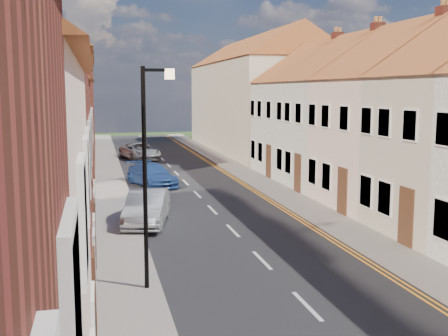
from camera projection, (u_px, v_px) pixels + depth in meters
name	position (u px, v px, depth m)	size (l,w,h in m)	color
road	(212.00, 210.00, 25.95)	(7.00, 90.00, 0.02)	black
pavement_left	(116.00, 214.00, 24.97)	(1.80, 90.00, 0.12)	gray
pavement_right	(302.00, 205.00, 26.91)	(1.80, 90.00, 0.12)	gray
cottage_r_pink	(411.00, 112.00, 26.32)	(8.30, 6.00, 9.00)	beige
cottage_r_white_far	(359.00, 109.00, 31.54)	(8.30, 5.20, 9.00)	white
cottage_r_cream_far	(321.00, 106.00, 36.75)	(8.30, 6.00, 9.00)	white
block_right_far	(256.00, 93.00, 51.42)	(8.30, 24.20, 10.50)	beige
block_left_far	(39.00, 93.00, 42.50)	(8.30, 24.20, 10.50)	maroon
lamppost	(148.00, 164.00, 14.97)	(0.88, 0.15, 6.00)	black
car_mid	(147.00, 208.00, 23.05)	(1.50, 4.31, 1.42)	#969A9D
car_far	(152.00, 175.00, 32.51)	(1.82, 4.48, 1.30)	navy
car_distant	(140.00, 151.00, 44.88)	(2.26, 4.89, 1.36)	#9A9EA1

